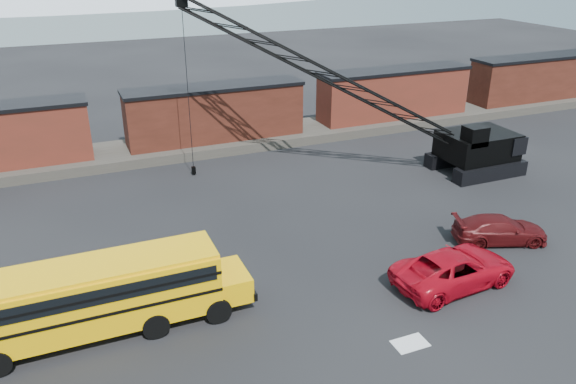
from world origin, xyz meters
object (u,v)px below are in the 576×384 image
(red_pickup, at_px, (454,269))
(crawler_crane, at_px, (329,76))
(maroon_suv, at_px, (500,229))
(school_bus, at_px, (101,295))

(red_pickup, relative_size, crawler_crane, 0.28)
(red_pickup, bearing_deg, maroon_suv, -68.07)
(crawler_crane, bearing_deg, school_bus, -142.97)
(red_pickup, height_order, maroon_suv, red_pickup)
(crawler_crane, bearing_deg, maroon_suv, -70.64)
(maroon_suv, bearing_deg, school_bus, 109.81)
(maroon_suv, xyz_separation_m, crawler_crane, (-4.28, 12.18, 6.08))
(school_bus, relative_size, red_pickup, 1.92)
(school_bus, distance_m, crawler_crane, 20.61)
(school_bus, xyz_separation_m, maroon_suv, (20.24, -0.14, -1.08))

